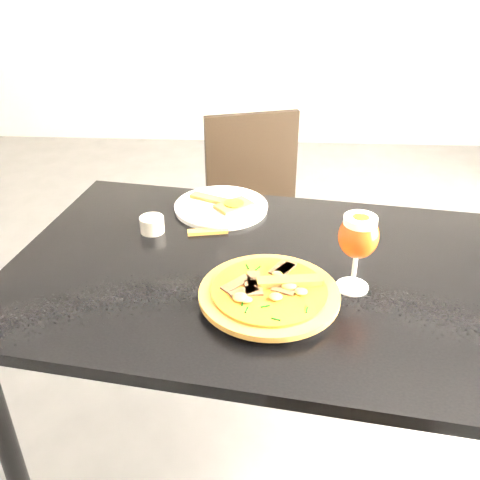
# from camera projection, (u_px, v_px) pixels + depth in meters

# --- Properties ---
(ground) EXTENTS (6.00, 6.00, 0.00)m
(ground) POSITION_uv_depth(u_px,v_px,m) (172.00, 471.00, 1.65)
(ground) COLOR #5B5B5D
(ground) RESTS_ON ground
(dining_table) EXTENTS (1.30, 0.96, 0.75)m
(dining_table) POSITION_uv_depth(u_px,v_px,m) (258.00, 297.00, 1.33)
(dining_table) COLOR black
(dining_table) RESTS_ON ground
(chair_far) EXTENTS (0.49, 0.49, 0.85)m
(chair_far) POSITION_uv_depth(u_px,v_px,m) (258.00, 216.00, 2.12)
(chair_far) COLOR black
(chair_far) RESTS_ON ground
(plate_main) EXTENTS (0.28, 0.28, 0.01)m
(plate_main) POSITION_uv_depth(u_px,v_px,m) (273.00, 296.00, 1.16)
(plate_main) COLOR white
(plate_main) RESTS_ON dining_table
(pizza) EXTENTS (0.30, 0.30, 0.03)m
(pizza) POSITION_uv_depth(u_px,v_px,m) (270.00, 292.00, 1.15)
(pizza) COLOR #9C6725
(pizza) RESTS_ON plate_main
(plate_second) EXTENTS (0.29, 0.29, 0.01)m
(plate_second) POSITION_uv_depth(u_px,v_px,m) (221.00, 207.00, 1.54)
(plate_second) COLOR white
(plate_second) RESTS_ON dining_table
(crust_scraps) EXTENTS (0.19, 0.14, 0.01)m
(crust_scraps) POSITION_uv_depth(u_px,v_px,m) (226.00, 203.00, 1.53)
(crust_scraps) COLOR #9C6725
(crust_scraps) RESTS_ON plate_second
(loose_crust) EXTENTS (0.11, 0.04, 0.01)m
(loose_crust) POSITION_uv_depth(u_px,v_px,m) (208.00, 231.00, 1.42)
(loose_crust) COLOR #9C6725
(loose_crust) RESTS_ON dining_table
(sauce_cup) EXTENTS (0.06, 0.06, 0.04)m
(sauce_cup) POSITION_uv_depth(u_px,v_px,m) (152.00, 224.00, 1.42)
(sauce_cup) COLOR beige
(sauce_cup) RESTS_ON dining_table
(beer_glass) EXTENTS (0.09, 0.09, 0.18)m
(beer_glass) POSITION_uv_depth(u_px,v_px,m) (358.00, 237.00, 1.14)
(beer_glass) COLOR silver
(beer_glass) RESTS_ON dining_table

